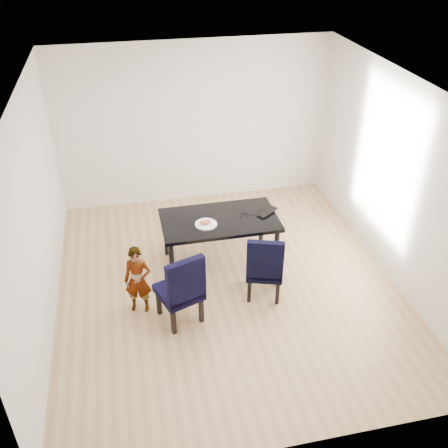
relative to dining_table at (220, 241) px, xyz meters
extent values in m
cube|color=tan|center=(0.00, -0.50, -0.38)|extent=(4.50, 5.00, 0.01)
cube|color=white|center=(0.00, -0.50, 2.33)|extent=(4.50, 5.00, 0.01)
cube|color=silver|center=(0.00, 2.00, 0.98)|extent=(4.50, 0.01, 2.70)
cube|color=white|center=(0.00, -3.00, 0.98)|extent=(4.50, 0.01, 2.70)
cube|color=silver|center=(-2.25, -0.50, 0.98)|extent=(0.01, 5.00, 2.70)
cube|color=white|center=(2.25, -0.50, 0.98)|extent=(0.01, 5.00, 2.70)
cube|color=black|center=(0.00, 0.00, 0.00)|extent=(1.60, 0.90, 0.75)
cube|color=black|center=(-0.71, -1.01, 0.13)|extent=(0.62, 0.64, 1.01)
cube|color=black|center=(0.44, -0.78, 0.10)|extent=(0.58, 0.60, 0.96)
imported|color=red|center=(-1.19, -0.75, 0.09)|extent=(0.39, 0.30, 0.93)
cylinder|color=white|center=(-0.21, -0.11, 0.38)|extent=(0.40, 0.40, 0.02)
ellipsoid|color=#B2683F|center=(-0.22, -0.12, 0.42)|extent=(0.17, 0.13, 0.06)
imported|color=black|center=(0.66, 0.05, 0.39)|extent=(0.41, 0.38, 0.03)
torus|color=black|center=(0.36, 0.00, 0.38)|extent=(0.17, 0.17, 0.01)
camera|label=1|loc=(-1.16, -5.68, 3.98)|focal=40.00mm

